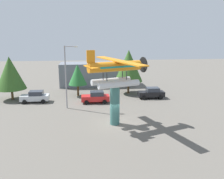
{
  "coord_description": "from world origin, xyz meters",
  "views": [
    {
      "loc": [
        -3.11,
        -25.66,
        10.13
      ],
      "look_at": [
        0.0,
        3.0,
        3.42
      ],
      "focal_mm": 38.01,
      "sensor_mm": 36.0,
      "label": 1
    }
  ],
  "objects_px": {
    "floatplane_monument": "(116,71)",
    "tree_east": "(78,75)",
    "car_far_black": "(151,93)",
    "tree_center_back": "(129,66)",
    "car_near_silver": "(35,97)",
    "storefront_building": "(95,74)",
    "streetlight_primary": "(67,73)",
    "tree_west": "(10,73)",
    "car_mid_red": "(96,97)",
    "display_pedestal": "(115,105)"
  },
  "relations": [
    {
      "from": "tree_east",
      "to": "streetlight_primary",
      "type": "bearing_deg",
      "value": -99.54
    },
    {
      "from": "car_near_silver",
      "to": "tree_center_back",
      "type": "relative_size",
      "value": 0.55
    },
    {
      "from": "floatplane_monument",
      "to": "tree_center_back",
      "type": "bearing_deg",
      "value": 55.12
    },
    {
      "from": "car_near_silver",
      "to": "car_far_black",
      "type": "distance_m",
      "value": 18.31
    },
    {
      "from": "floatplane_monument",
      "to": "car_near_silver",
      "type": "distance_m",
      "value": 16.1
    },
    {
      "from": "car_mid_red",
      "to": "streetlight_primary",
      "type": "distance_m",
      "value": 6.17
    },
    {
      "from": "car_far_black",
      "to": "tree_west",
      "type": "xyz_separation_m",
      "value": [
        -22.27,
        1.62,
        3.39
      ]
    },
    {
      "from": "streetlight_primary",
      "to": "car_far_black",
      "type": "bearing_deg",
      "value": 17.03
    },
    {
      "from": "tree_west",
      "to": "tree_east",
      "type": "bearing_deg",
      "value": 6.92
    },
    {
      "from": "car_mid_red",
      "to": "tree_east",
      "type": "relative_size",
      "value": 0.79
    },
    {
      "from": "tree_west",
      "to": "storefront_building",
      "type": "bearing_deg",
      "value": 35.25
    },
    {
      "from": "car_mid_red",
      "to": "storefront_building",
      "type": "bearing_deg",
      "value": -92.09
    },
    {
      "from": "floatplane_monument",
      "to": "car_near_silver",
      "type": "height_order",
      "value": "floatplane_monument"
    },
    {
      "from": "tree_east",
      "to": "car_mid_red",
      "type": "bearing_deg",
      "value": -58.25
    },
    {
      "from": "car_near_silver",
      "to": "storefront_building",
      "type": "bearing_deg",
      "value": -129.71
    },
    {
      "from": "display_pedestal",
      "to": "tree_east",
      "type": "xyz_separation_m",
      "value": [
        -4.62,
        13.63,
        1.33
      ]
    },
    {
      "from": "car_near_silver",
      "to": "car_mid_red",
      "type": "relative_size",
      "value": 1.0
    },
    {
      "from": "tree_west",
      "to": "tree_center_back",
      "type": "relative_size",
      "value": 0.9
    },
    {
      "from": "tree_west",
      "to": "car_near_silver",
      "type": "bearing_deg",
      "value": -26.83
    },
    {
      "from": "storefront_building",
      "to": "tree_center_back",
      "type": "distance_m",
      "value": 9.66
    },
    {
      "from": "tree_east",
      "to": "floatplane_monument",
      "type": "bearing_deg",
      "value": -70.75
    },
    {
      "from": "storefront_building",
      "to": "tree_east",
      "type": "relative_size",
      "value": 2.62
    },
    {
      "from": "car_mid_red",
      "to": "tree_west",
      "type": "relative_size",
      "value": 0.61
    },
    {
      "from": "car_far_black",
      "to": "tree_west",
      "type": "distance_m",
      "value": 22.58
    },
    {
      "from": "car_far_black",
      "to": "floatplane_monument",
      "type": "bearing_deg",
      "value": 56.21
    },
    {
      "from": "floatplane_monument",
      "to": "tree_center_back",
      "type": "xyz_separation_m",
      "value": [
        4.0,
        14.43,
        -1.35
      ]
    },
    {
      "from": "floatplane_monument",
      "to": "tree_center_back",
      "type": "distance_m",
      "value": 15.04
    },
    {
      "from": "storefront_building",
      "to": "tree_west",
      "type": "relative_size",
      "value": 2.04
    },
    {
      "from": "floatplane_monument",
      "to": "tree_west",
      "type": "bearing_deg",
      "value": 121.37
    },
    {
      "from": "floatplane_monument",
      "to": "streetlight_primary",
      "type": "bearing_deg",
      "value": 111.95
    },
    {
      "from": "streetlight_primary",
      "to": "tree_center_back",
      "type": "height_order",
      "value": "streetlight_primary"
    },
    {
      "from": "car_near_silver",
      "to": "car_mid_red",
      "type": "xyz_separation_m",
      "value": [
        9.19,
        -1.26,
        0.0
      ]
    },
    {
      "from": "car_far_black",
      "to": "tree_center_back",
      "type": "xyz_separation_m",
      "value": [
        -3.17,
        3.72,
        4.0
      ]
    },
    {
      "from": "streetlight_primary",
      "to": "tree_center_back",
      "type": "xyz_separation_m",
      "value": [
        9.91,
        7.72,
        -0.11
      ]
    },
    {
      "from": "display_pedestal",
      "to": "tree_center_back",
      "type": "xyz_separation_m",
      "value": [
        4.13,
        14.48,
        2.6
      ]
    },
    {
      "from": "storefront_building",
      "to": "tree_west",
      "type": "bearing_deg",
      "value": -144.75
    },
    {
      "from": "display_pedestal",
      "to": "car_mid_red",
      "type": "relative_size",
      "value": 1.09
    },
    {
      "from": "car_near_silver",
      "to": "tree_west",
      "type": "distance_m",
      "value": 5.59
    },
    {
      "from": "floatplane_monument",
      "to": "tree_west",
      "type": "height_order",
      "value": "floatplane_monument"
    },
    {
      "from": "display_pedestal",
      "to": "storefront_building",
      "type": "xyz_separation_m",
      "value": [
        -1.36,
        22.0,
        0.01
      ]
    },
    {
      "from": "tree_west",
      "to": "tree_east",
      "type": "distance_m",
      "value": 10.44
    },
    {
      "from": "car_near_silver",
      "to": "storefront_building",
      "type": "relative_size",
      "value": 0.3
    },
    {
      "from": "floatplane_monument",
      "to": "car_mid_red",
      "type": "distance_m",
      "value": 10.71
    },
    {
      "from": "streetlight_primary",
      "to": "tree_west",
      "type": "bearing_deg",
      "value": 148.54
    },
    {
      "from": "car_near_silver",
      "to": "tree_east",
      "type": "xyz_separation_m",
      "value": [
        6.39,
        3.26,
        2.73
      ]
    },
    {
      "from": "car_far_black",
      "to": "storefront_building",
      "type": "relative_size",
      "value": 0.3
    },
    {
      "from": "display_pedestal",
      "to": "car_far_black",
      "type": "height_order",
      "value": "display_pedestal"
    },
    {
      "from": "car_mid_red",
      "to": "tree_east",
      "type": "xyz_separation_m",
      "value": [
        -2.8,
        4.52,
        2.73
      ]
    },
    {
      "from": "floatplane_monument",
      "to": "tree_east",
      "type": "height_order",
      "value": "floatplane_monument"
    },
    {
      "from": "display_pedestal",
      "to": "car_far_black",
      "type": "bearing_deg",
      "value": 55.86
    }
  ]
}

